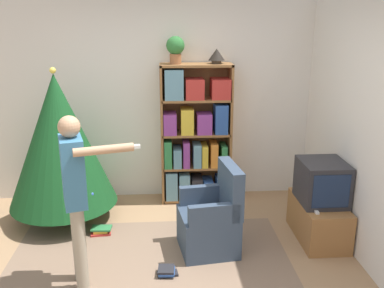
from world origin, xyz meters
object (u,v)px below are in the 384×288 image
at_px(armchair, 212,221).
at_px(table_lamp, 217,55).
at_px(bookshelf, 195,137).
at_px(christmas_tree, 59,141).
at_px(potted_plant, 175,48).
at_px(television, 322,182).
at_px(standing_person, 76,190).

bearing_deg(armchair, table_lamp, 164.33).
bearing_deg(bookshelf, armchair, -86.55).
distance_m(bookshelf, christmas_tree, 1.66).
bearing_deg(christmas_tree, potted_plant, 19.58).
relative_size(armchair, table_lamp, 4.60).
distance_m(bookshelf, potted_plant, 1.13).
relative_size(armchair, potted_plant, 2.80).
height_order(armchair, potted_plant, potted_plant).
relative_size(television, christmas_tree, 0.29).
xyz_separation_m(bookshelf, potted_plant, (-0.24, 0.01, 1.11)).
height_order(christmas_tree, potted_plant, potted_plant).
bearing_deg(standing_person, bookshelf, 131.54).
relative_size(bookshelf, table_lamp, 8.89).
xyz_separation_m(christmas_tree, potted_plant, (1.35, 0.48, 0.99)).
distance_m(bookshelf, television, 1.70).
bearing_deg(television, armchair, -172.51).
relative_size(christmas_tree, potted_plant, 5.50).
relative_size(standing_person, table_lamp, 7.86).
height_order(television, potted_plant, potted_plant).
bearing_deg(table_lamp, christmas_tree, -165.44).
relative_size(standing_person, potted_plant, 4.78).
bearing_deg(christmas_tree, table_lamp, 14.56).
xyz_separation_m(armchair, table_lamp, (0.18, 1.29, 1.56)).
bearing_deg(bookshelf, television, -41.56).
bearing_deg(table_lamp, bookshelf, -176.98).
bearing_deg(table_lamp, standing_person, -128.08).
distance_m(armchair, table_lamp, 2.03).
distance_m(armchair, standing_person, 1.47).
height_order(bookshelf, television, bookshelf).
bearing_deg(standing_person, christmas_tree, -177.71).
distance_m(christmas_tree, potted_plant, 1.74).
bearing_deg(standing_person, table_lamp, 126.28).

